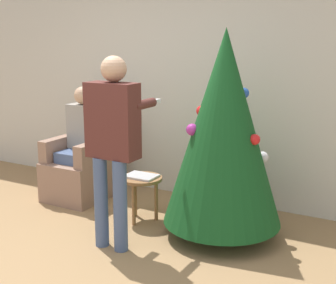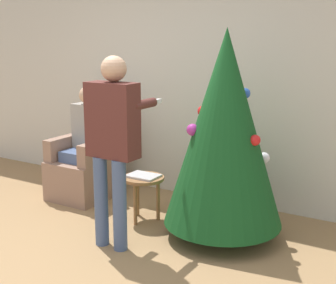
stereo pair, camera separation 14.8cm
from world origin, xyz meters
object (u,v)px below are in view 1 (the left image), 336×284
object	(u,v)px
armchair	(83,166)
person_seated	(80,138)
person_standing	(113,135)
christmas_tree	(224,128)
side_stool	(141,184)

from	to	relation	value
armchair	person_seated	bearing A→B (deg)	-90.00
armchair	person_standing	xyz separation A→B (m)	(1.08, -0.89, 0.64)
christmas_tree	person_seated	distance (m)	1.85
christmas_tree	person_seated	size ratio (longest dim) A/B	1.49
christmas_tree	armchair	world-z (taller)	christmas_tree
christmas_tree	armchair	distance (m)	1.94
side_stool	person_standing	bearing A→B (deg)	-80.32
christmas_tree	person_seated	xyz separation A→B (m)	(-1.81, 0.22, -0.32)
christmas_tree	person_standing	world-z (taller)	christmas_tree
christmas_tree	side_stool	world-z (taller)	christmas_tree
christmas_tree	person_standing	xyz separation A→B (m)	(-0.74, -0.65, -0.02)
person_standing	side_stool	distance (m)	0.86
christmas_tree	side_stool	xyz separation A→B (m)	(-0.84, -0.05, -0.63)
armchair	person_seated	world-z (taller)	person_seated
armchair	side_stool	xyz separation A→B (m)	(0.97, -0.29, 0.03)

